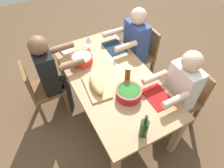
{
  "coord_description": "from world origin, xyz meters",
  "views": [
    {
      "loc": [
        -1.41,
        0.75,
        2.4
      ],
      "look_at": [
        0.0,
        0.0,
        0.63
      ],
      "focal_mm": 32.62,
      "sensor_mm": 36.0,
      "label": 1
    }
  ],
  "objects_px": {
    "chair_near_left": "(186,96)",
    "napkin_stack": "(67,51)",
    "chair_near_right": "(143,52)",
    "diner_near_left": "(179,89)",
    "chair_far_right": "(40,89)",
    "serving_bowl_greens": "(129,93)",
    "diner_far_right": "(50,71)",
    "wine_glass": "(88,39)",
    "dining_table": "(112,83)",
    "wine_bottle": "(144,128)",
    "serving_bowl_pasta": "(82,59)",
    "bread_loaf": "(96,84)",
    "beer_bottle": "(128,75)",
    "cutting_board": "(96,87)",
    "diner_near_right": "(133,43)"
  },
  "relations": [
    {
      "from": "chair_near_left",
      "to": "napkin_stack",
      "type": "xyz_separation_m",
      "value": [
        1.15,
        1.06,
        0.27
      ]
    },
    {
      "from": "chair_near_left",
      "to": "chair_near_right",
      "type": "height_order",
      "value": "same"
    },
    {
      "from": "diner_near_left",
      "to": "chair_far_right",
      "type": "xyz_separation_m",
      "value": [
        0.94,
        1.35,
        -0.21
      ]
    },
    {
      "from": "chair_near_left",
      "to": "serving_bowl_greens",
      "type": "bearing_deg",
      "value": 78.28
    },
    {
      "from": "diner_far_right",
      "to": "wine_glass",
      "type": "distance_m",
      "value": 0.62
    },
    {
      "from": "chair_near_left",
      "to": "chair_near_right",
      "type": "bearing_deg",
      "value": 0.0
    },
    {
      "from": "dining_table",
      "to": "chair_near_left",
      "type": "bearing_deg",
      "value": -121.61
    },
    {
      "from": "chair_near_right",
      "to": "wine_glass",
      "type": "distance_m",
      "value": 0.87
    },
    {
      "from": "chair_near_right",
      "to": "serving_bowl_greens",
      "type": "distance_m",
      "value": 1.13
    },
    {
      "from": "wine_glass",
      "to": "wine_bottle",
      "type": "bearing_deg",
      "value": 176.51
    },
    {
      "from": "chair_near_left",
      "to": "serving_bowl_pasta",
      "type": "xyz_separation_m",
      "value": [
        0.87,
        0.96,
        0.31
      ]
    },
    {
      "from": "diner_near_left",
      "to": "chair_near_right",
      "type": "relative_size",
      "value": 1.41
    },
    {
      "from": "bread_loaf",
      "to": "wine_bottle",
      "type": "distance_m",
      "value": 0.71
    },
    {
      "from": "chair_near_right",
      "to": "serving_bowl_greens",
      "type": "bearing_deg",
      "value": 136.79
    },
    {
      "from": "bread_loaf",
      "to": "beer_bottle",
      "type": "bearing_deg",
      "value": -103.74
    },
    {
      "from": "chair_far_right",
      "to": "wine_bottle",
      "type": "xyz_separation_m",
      "value": [
        -1.23,
        -0.68,
        0.37
      ]
    },
    {
      "from": "chair_near_left",
      "to": "chair_near_right",
      "type": "distance_m",
      "value": 0.94
    },
    {
      "from": "diner_near_left",
      "to": "chair_near_left",
      "type": "bearing_deg",
      "value": -90.0
    },
    {
      "from": "serving_bowl_greens",
      "to": "wine_glass",
      "type": "height_order",
      "value": "wine_glass"
    },
    {
      "from": "napkin_stack",
      "to": "chair_far_right",
      "type": "bearing_deg",
      "value": 113.92
    },
    {
      "from": "diner_far_right",
      "to": "napkin_stack",
      "type": "xyz_separation_m",
      "value": [
        0.21,
        -0.29,
        0.05
      ]
    },
    {
      "from": "cutting_board",
      "to": "diner_near_right",
      "type": "bearing_deg",
      "value": -56.65
    },
    {
      "from": "wine_glass",
      "to": "napkin_stack",
      "type": "bearing_deg",
      "value": 81.65
    },
    {
      "from": "cutting_board",
      "to": "wine_glass",
      "type": "relative_size",
      "value": 2.41
    },
    {
      "from": "serving_bowl_pasta",
      "to": "chair_near_right",
      "type": "bearing_deg",
      "value": -85.54
    },
    {
      "from": "bread_loaf",
      "to": "wine_glass",
      "type": "height_order",
      "value": "wine_glass"
    },
    {
      "from": "beer_bottle",
      "to": "napkin_stack",
      "type": "height_order",
      "value": "beer_bottle"
    },
    {
      "from": "wine_bottle",
      "to": "napkin_stack",
      "type": "relative_size",
      "value": 2.07
    },
    {
      "from": "dining_table",
      "to": "wine_glass",
      "type": "xyz_separation_m",
      "value": [
        0.64,
        0.0,
        0.2
      ]
    },
    {
      "from": "chair_far_right",
      "to": "cutting_board",
      "type": "xyz_separation_m",
      "value": [
        -0.53,
        -0.55,
        0.27
      ]
    },
    {
      "from": "diner_near_right",
      "to": "serving_bowl_greens",
      "type": "relative_size",
      "value": 4.47
    },
    {
      "from": "bread_loaf",
      "to": "chair_far_right",
      "type": "bearing_deg",
      "value": 45.89
    },
    {
      "from": "diner_near_right",
      "to": "wine_glass",
      "type": "relative_size",
      "value": 7.23
    },
    {
      "from": "serving_bowl_pasta",
      "to": "cutting_board",
      "type": "relative_size",
      "value": 0.63
    },
    {
      "from": "diner_near_left",
      "to": "serving_bowl_pasta",
      "type": "relative_size",
      "value": 4.74
    },
    {
      "from": "serving_bowl_pasta",
      "to": "beer_bottle",
      "type": "relative_size",
      "value": 1.15
    },
    {
      "from": "chair_near_right",
      "to": "chair_near_left",
      "type": "bearing_deg",
      "value": 180.0
    },
    {
      "from": "chair_far_right",
      "to": "serving_bowl_pasta",
      "type": "height_order",
      "value": "chair_far_right"
    },
    {
      "from": "beer_bottle",
      "to": "wine_glass",
      "type": "distance_m",
      "value": 0.79
    },
    {
      "from": "diner_near_right",
      "to": "cutting_board",
      "type": "height_order",
      "value": "diner_near_right"
    },
    {
      "from": "chair_near_left",
      "to": "cutting_board",
      "type": "height_order",
      "value": "chair_near_left"
    },
    {
      "from": "chair_far_right",
      "to": "serving_bowl_pasta",
      "type": "distance_m",
      "value": 0.65
    },
    {
      "from": "serving_bowl_pasta",
      "to": "napkin_stack",
      "type": "bearing_deg",
      "value": 18.77
    },
    {
      "from": "diner_far_right",
      "to": "cutting_board",
      "type": "distance_m",
      "value": 0.64
    },
    {
      "from": "napkin_stack",
      "to": "bread_loaf",
      "type": "bearing_deg",
      "value": -174.38
    },
    {
      "from": "diner_near_left",
      "to": "dining_table",
      "type": "bearing_deg",
      "value": 51.02
    },
    {
      "from": "chair_far_right",
      "to": "bread_loaf",
      "type": "distance_m",
      "value": 0.83
    },
    {
      "from": "napkin_stack",
      "to": "wine_bottle",
      "type": "bearing_deg",
      "value": -171.9
    },
    {
      "from": "diner_near_left",
      "to": "cutting_board",
      "type": "bearing_deg",
      "value": 62.72
    },
    {
      "from": "diner_near_right",
      "to": "beer_bottle",
      "type": "height_order",
      "value": "diner_near_right"
    }
  ]
}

